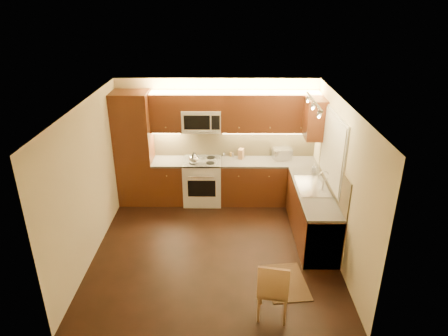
{
  "coord_description": "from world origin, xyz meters",
  "views": [
    {
      "loc": [
        0.21,
        -5.74,
        4.02
      ],
      "look_at": [
        0.15,
        0.55,
        1.25
      ],
      "focal_mm": 32.09,
      "sensor_mm": 36.0,
      "label": 1
    }
  ],
  "objects_px": {
    "knife_block": "(241,154)",
    "dining_chair": "(274,288)",
    "stove": "(203,181)",
    "microwave": "(202,120)",
    "sink": "(313,183)",
    "toaster_oven": "(282,154)",
    "soap_bottle": "(314,168)",
    "kettle": "(194,158)"
  },
  "relations": [
    {
      "from": "stove",
      "to": "sink",
      "type": "bearing_deg",
      "value": -29.36
    },
    {
      "from": "soap_bottle",
      "to": "microwave",
      "type": "bearing_deg",
      "value": 175.61
    },
    {
      "from": "stove",
      "to": "microwave",
      "type": "relative_size",
      "value": 1.21
    },
    {
      "from": "microwave",
      "to": "knife_block",
      "type": "relative_size",
      "value": 3.71
    },
    {
      "from": "knife_block",
      "to": "soap_bottle",
      "type": "height_order",
      "value": "knife_block"
    },
    {
      "from": "stove",
      "to": "knife_block",
      "type": "distance_m",
      "value": 0.97
    },
    {
      "from": "microwave",
      "to": "dining_chair",
      "type": "bearing_deg",
      "value": -71.53
    },
    {
      "from": "dining_chair",
      "to": "kettle",
      "type": "bearing_deg",
      "value": 123.3
    },
    {
      "from": "microwave",
      "to": "stove",
      "type": "bearing_deg",
      "value": -90.0
    },
    {
      "from": "stove",
      "to": "soap_bottle",
      "type": "height_order",
      "value": "soap_bottle"
    },
    {
      "from": "stove",
      "to": "dining_chair",
      "type": "relative_size",
      "value": 1.02
    },
    {
      "from": "stove",
      "to": "dining_chair",
      "type": "distance_m",
      "value": 3.41
    },
    {
      "from": "toaster_oven",
      "to": "soap_bottle",
      "type": "distance_m",
      "value": 0.86
    },
    {
      "from": "kettle",
      "to": "knife_block",
      "type": "distance_m",
      "value": 0.99
    },
    {
      "from": "knife_block",
      "to": "dining_chair",
      "type": "height_order",
      "value": "knife_block"
    },
    {
      "from": "sink",
      "to": "knife_block",
      "type": "xyz_separation_m",
      "value": [
        -1.21,
        1.29,
        0.03
      ]
    },
    {
      "from": "sink",
      "to": "knife_block",
      "type": "distance_m",
      "value": 1.77
    },
    {
      "from": "knife_block",
      "to": "toaster_oven",
      "type": "bearing_deg",
      "value": 16.15
    },
    {
      "from": "sink",
      "to": "kettle",
      "type": "bearing_deg",
      "value": 156.01
    },
    {
      "from": "microwave",
      "to": "sink",
      "type": "bearing_deg",
      "value": -32.21
    },
    {
      "from": "microwave",
      "to": "kettle",
      "type": "bearing_deg",
      "value": -116.33
    },
    {
      "from": "sink",
      "to": "soap_bottle",
      "type": "xyz_separation_m",
      "value": [
        0.14,
        0.6,
        0.01
      ]
    },
    {
      "from": "sink",
      "to": "stove",
      "type": "bearing_deg",
      "value": 150.64
    },
    {
      "from": "kettle",
      "to": "stove",
      "type": "bearing_deg",
      "value": 68.82
    },
    {
      "from": "stove",
      "to": "microwave",
      "type": "bearing_deg",
      "value": 90.0
    },
    {
      "from": "sink",
      "to": "dining_chair",
      "type": "bearing_deg",
      "value": -112.69
    },
    {
      "from": "stove",
      "to": "sink",
      "type": "relative_size",
      "value": 1.07
    },
    {
      "from": "knife_block",
      "to": "stove",
      "type": "bearing_deg",
      "value": -151.73
    },
    {
      "from": "stove",
      "to": "knife_block",
      "type": "height_order",
      "value": "knife_block"
    },
    {
      "from": "toaster_oven",
      "to": "soap_bottle",
      "type": "bearing_deg",
      "value": -62.11
    },
    {
      "from": "stove",
      "to": "microwave",
      "type": "xyz_separation_m",
      "value": [
        0.0,
        0.14,
        1.26
      ]
    },
    {
      "from": "toaster_oven",
      "to": "dining_chair",
      "type": "height_order",
      "value": "toaster_oven"
    },
    {
      "from": "stove",
      "to": "soap_bottle",
      "type": "xyz_separation_m",
      "value": [
        2.14,
        -0.53,
        0.53
      ]
    },
    {
      "from": "microwave",
      "to": "toaster_oven",
      "type": "relative_size",
      "value": 2.06
    },
    {
      "from": "stove",
      "to": "dining_chair",
      "type": "height_order",
      "value": "stove"
    },
    {
      "from": "soap_bottle",
      "to": "dining_chair",
      "type": "height_order",
      "value": "soap_bottle"
    },
    {
      "from": "stove",
      "to": "soap_bottle",
      "type": "distance_m",
      "value": 2.26
    },
    {
      "from": "kettle",
      "to": "soap_bottle",
      "type": "xyz_separation_m",
      "value": [
        2.29,
        -0.36,
        -0.05
      ]
    },
    {
      "from": "microwave",
      "to": "soap_bottle",
      "type": "distance_m",
      "value": 2.35
    },
    {
      "from": "knife_block",
      "to": "soap_bottle",
      "type": "bearing_deg",
      "value": -10.64
    },
    {
      "from": "kettle",
      "to": "toaster_oven",
      "type": "height_order",
      "value": "kettle"
    },
    {
      "from": "dining_chair",
      "to": "soap_bottle",
      "type": "bearing_deg",
      "value": 80.1
    }
  ]
}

